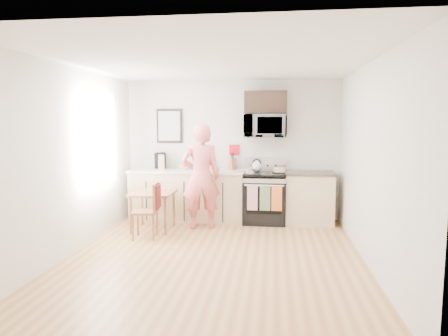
# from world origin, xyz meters

# --- Properties ---
(floor) EXTENTS (4.60, 4.60, 0.00)m
(floor) POSITION_xyz_m (0.00, 0.00, 0.00)
(floor) COLOR #9B653C
(floor) RESTS_ON ground
(back_wall) EXTENTS (4.00, 0.04, 2.60)m
(back_wall) POSITION_xyz_m (0.00, 2.30, 1.30)
(back_wall) COLOR beige
(back_wall) RESTS_ON floor
(front_wall) EXTENTS (4.00, 0.04, 2.60)m
(front_wall) POSITION_xyz_m (0.00, -2.30, 1.30)
(front_wall) COLOR beige
(front_wall) RESTS_ON floor
(left_wall) EXTENTS (0.04, 4.60, 2.60)m
(left_wall) POSITION_xyz_m (-2.00, 0.00, 1.30)
(left_wall) COLOR beige
(left_wall) RESTS_ON floor
(right_wall) EXTENTS (0.04, 4.60, 2.60)m
(right_wall) POSITION_xyz_m (2.00, 0.00, 1.30)
(right_wall) COLOR beige
(right_wall) RESTS_ON floor
(ceiling) EXTENTS (4.00, 4.60, 0.04)m
(ceiling) POSITION_xyz_m (0.00, 0.00, 2.60)
(ceiling) COLOR white
(ceiling) RESTS_ON back_wall
(window) EXTENTS (0.06, 1.40, 1.50)m
(window) POSITION_xyz_m (-1.96, 0.80, 1.55)
(window) COLOR white
(window) RESTS_ON left_wall
(cabinet_left) EXTENTS (2.10, 0.60, 0.90)m
(cabinet_left) POSITION_xyz_m (-0.80, 2.00, 0.45)
(cabinet_left) COLOR tan
(cabinet_left) RESTS_ON floor
(countertop_left) EXTENTS (2.14, 0.64, 0.04)m
(countertop_left) POSITION_xyz_m (-0.80, 2.00, 0.92)
(countertop_left) COLOR silver
(countertop_left) RESTS_ON cabinet_left
(cabinet_right) EXTENTS (0.84, 0.60, 0.90)m
(cabinet_right) POSITION_xyz_m (1.43, 2.00, 0.45)
(cabinet_right) COLOR tan
(cabinet_right) RESTS_ON floor
(countertop_right) EXTENTS (0.88, 0.64, 0.04)m
(countertop_right) POSITION_xyz_m (1.43, 2.00, 0.92)
(countertop_right) COLOR black
(countertop_right) RESTS_ON cabinet_right
(range) EXTENTS (0.76, 0.70, 1.16)m
(range) POSITION_xyz_m (0.63, 1.98, 0.44)
(range) COLOR black
(range) RESTS_ON floor
(microwave) EXTENTS (0.76, 0.51, 0.42)m
(microwave) POSITION_xyz_m (0.63, 2.08, 1.76)
(microwave) COLOR silver
(microwave) RESTS_ON back_wall
(upper_cabinet) EXTENTS (0.76, 0.35, 0.40)m
(upper_cabinet) POSITION_xyz_m (0.63, 2.12, 2.18)
(upper_cabinet) COLOR black
(upper_cabinet) RESTS_ON back_wall
(wall_art) EXTENTS (0.50, 0.04, 0.65)m
(wall_art) POSITION_xyz_m (-1.20, 2.28, 1.75)
(wall_art) COLOR black
(wall_art) RESTS_ON back_wall
(wall_trivet) EXTENTS (0.20, 0.02, 0.20)m
(wall_trivet) POSITION_xyz_m (0.05, 2.28, 1.30)
(wall_trivet) COLOR #B00F1C
(wall_trivet) RESTS_ON back_wall
(person) EXTENTS (0.74, 0.58, 1.80)m
(person) POSITION_xyz_m (-0.44, 1.45, 0.90)
(person) COLOR #D23B39
(person) RESTS_ON floor
(dining_table) EXTENTS (0.70, 0.70, 0.65)m
(dining_table) POSITION_xyz_m (-1.23, 1.22, 0.58)
(dining_table) COLOR brown
(dining_table) RESTS_ON floor
(chair) EXTENTS (0.45, 0.41, 0.88)m
(chair) POSITION_xyz_m (-1.08, 0.75, 0.57)
(chair) COLOR brown
(chair) RESTS_ON floor
(knife_block) EXTENTS (0.16, 0.17, 0.22)m
(knife_block) POSITION_xyz_m (0.02, 2.19, 1.05)
(knife_block) COLOR brown
(knife_block) RESTS_ON countertop_left
(utensil_crock) EXTENTS (0.14, 0.14, 0.41)m
(utensil_crock) POSITION_xyz_m (-0.42, 2.20, 1.10)
(utensil_crock) COLOR #B00F1C
(utensil_crock) RESTS_ON countertop_left
(fruit_bowl) EXTENTS (0.26, 0.26, 0.11)m
(fruit_bowl) POSITION_xyz_m (-0.91, 2.16, 0.98)
(fruit_bowl) COLOR white
(fruit_bowl) RESTS_ON countertop_left
(milk_carton) EXTENTS (0.13, 0.13, 0.28)m
(milk_carton) POSITION_xyz_m (-1.30, 2.00, 1.08)
(milk_carton) COLOR tan
(milk_carton) RESTS_ON countertop_left
(coffee_maker) EXTENTS (0.17, 0.25, 0.30)m
(coffee_maker) POSITION_xyz_m (-1.37, 2.20, 1.08)
(coffee_maker) COLOR black
(coffee_maker) RESTS_ON countertop_left
(bread_bag) EXTENTS (0.29, 0.18, 0.10)m
(bread_bag) POSITION_xyz_m (-0.32, 1.83, 0.99)
(bread_bag) COLOR #E4B077
(bread_bag) RESTS_ON countertop_left
(cake) EXTENTS (0.28, 0.28, 0.09)m
(cake) POSITION_xyz_m (0.90, 1.96, 0.97)
(cake) COLOR black
(cake) RESTS_ON range
(kettle) EXTENTS (0.18, 0.18, 0.23)m
(kettle) POSITION_xyz_m (0.48, 2.05, 1.02)
(kettle) COLOR white
(kettle) RESTS_ON range
(pot) EXTENTS (0.18, 0.30, 0.09)m
(pot) POSITION_xyz_m (0.38, 1.75, 0.97)
(pot) COLOR silver
(pot) RESTS_ON range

